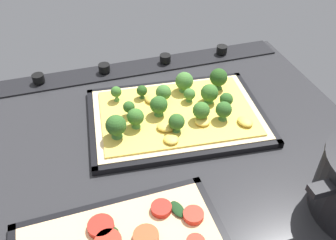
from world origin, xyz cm
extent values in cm
cube|color=#28282B|center=(0.00, 0.00, -1.50)|extent=(78.27, 72.17, 3.00)
cube|color=black|center=(0.00, -32.58, 0.40)|extent=(75.14, 7.00, 0.80)
cylinder|color=black|center=(-23.48, -32.58, 1.70)|extent=(2.80, 2.80, 1.80)
cylinder|color=black|center=(-7.83, -32.58, 1.70)|extent=(2.80, 2.80, 1.80)
cylinder|color=black|center=(7.83, -32.58, 1.70)|extent=(2.80, 2.80, 1.80)
cylinder|color=black|center=(23.48, -32.58, 1.70)|extent=(2.80, 2.80, 1.80)
cube|color=black|center=(-3.83, -10.64, 0.25)|extent=(38.70, 28.62, 0.50)
cube|color=black|center=(-4.97, -22.62, 0.65)|extent=(36.40, 4.67, 1.30)
cube|color=black|center=(-2.68, 1.34, 0.65)|extent=(36.40, 4.67, 1.30)
cube|color=black|center=(-21.38, -8.96, 0.65)|extent=(3.60, 25.27, 1.30)
cube|color=black|center=(13.72, -12.32, 0.65)|extent=(3.60, 25.27, 1.30)
cube|color=beige|center=(-3.83, -10.64, 1.00)|extent=(36.08, 26.01, 1.00)
cube|color=#EDC64C|center=(-3.83, -10.64, 1.70)|extent=(33.15, 23.47, 0.40)
cone|color=#4D8B3F|center=(9.52, -6.89, 2.55)|extent=(2.20, 2.20, 1.31)
sphere|color=#2D5B23|center=(9.52, -6.89, 4.71)|extent=(3.99, 3.99, 3.99)
cone|color=#4D8B3F|center=(-11.99, -5.76, 2.51)|extent=(1.80, 1.80, 1.23)
sphere|color=#2D5B23|center=(-11.99, -5.76, 4.35)|extent=(3.27, 3.27, 3.27)
cone|color=#68AD54|center=(-2.13, -14.81, 2.53)|extent=(1.82, 1.82, 1.27)
sphere|color=#427533|center=(-2.13, -14.81, 4.41)|extent=(3.31, 3.31, 3.31)
cone|color=#4D8B3F|center=(5.87, -12.41, 2.56)|extent=(1.33, 1.33, 1.31)
sphere|color=#2D5B23|center=(5.87, -12.41, 4.12)|extent=(2.42, 2.42, 2.42)
cone|color=#68AD54|center=(-7.54, -13.53, 2.31)|extent=(1.40, 1.40, 0.83)
sphere|color=#427533|center=(-7.54, -13.53, 3.68)|extent=(2.54, 2.54, 2.54)
cone|color=#68AD54|center=(-7.69, -17.47, 2.45)|extent=(2.18, 2.18, 1.10)
sphere|color=#427533|center=(-7.69, -17.47, 4.48)|extent=(3.96, 3.96, 3.96)
cone|color=#5B9F46|center=(-11.45, -11.97, 2.39)|extent=(2.06, 2.06, 0.98)
sphere|color=#386B28|center=(-11.45, -11.97, 4.28)|extent=(3.75, 3.75, 3.75)
cone|color=#5B9F46|center=(7.36, -18.33, 2.58)|extent=(1.28, 1.28, 1.37)
sphere|color=#386B28|center=(7.36, -18.33, 4.14)|extent=(2.33, 2.33, 2.33)
cone|color=#427635|center=(1.91, -17.63, 2.39)|extent=(1.28, 1.28, 0.99)
sphere|color=#264C1C|center=(1.91, -17.63, 3.76)|extent=(2.33, 2.33, 2.33)
cone|color=#427635|center=(-15.29, -16.23, 2.59)|extent=(2.17, 2.17, 1.37)
sphere|color=#264C1C|center=(-15.29, -16.23, 4.76)|extent=(3.95, 3.95, 3.95)
cone|color=#4D8B3F|center=(-0.01, -10.97, 2.47)|extent=(2.01, 2.01, 1.13)
sphere|color=#2D5B23|center=(-0.01, -10.97, 4.40)|extent=(3.65, 3.65, 3.65)
cone|color=#4D8B3F|center=(-1.90, -5.17, 2.43)|extent=(1.75, 1.75, 1.05)
sphere|color=#2D5B23|center=(-1.90, -5.17, 4.15)|extent=(3.19, 3.19, 3.19)
cone|color=#5B9F46|center=(-7.61, -6.82, 2.48)|extent=(1.90, 1.90, 1.16)
sphere|color=#386B28|center=(-7.61, -6.82, 4.35)|extent=(3.45, 3.45, 3.45)
cone|color=#4D8B3F|center=(-13.99, -8.95, 2.51)|extent=(1.54, 1.54, 1.21)
sphere|color=#2D5B23|center=(-13.99, -8.95, 4.16)|extent=(2.80, 2.80, 2.80)
cone|color=#5B9F46|center=(5.36, -8.62, 2.53)|extent=(1.85, 1.85, 1.26)
sphere|color=#386B28|center=(5.36, -8.62, 4.42)|extent=(3.36, 3.36, 3.36)
ellipsoid|color=#EDC64C|center=(0.45, -2.58, 2.34)|extent=(3.95, 3.99, 1.03)
ellipsoid|color=#EDC64C|center=(0.45, -15.79, 2.42)|extent=(4.42, 4.55, 1.22)
ellipsoid|color=#EDC64C|center=(-7.59, -5.83, 2.38)|extent=(3.88, 3.87, 1.12)
ellipsoid|color=#EDC64C|center=(-0.18, -6.23, 2.42)|extent=(4.39, 4.13, 1.21)
ellipsoid|color=#EDC64C|center=(-15.68, -3.13, 2.42)|extent=(3.56, 4.05, 1.21)
cube|color=black|center=(13.58, 7.68, 0.65)|extent=(31.47, 1.75, 1.30)
cube|color=black|center=(-1.72, 17.66, 0.65)|extent=(1.58, 21.71, 1.30)
cylinder|color=red|center=(1.67, 14.36, 1.90)|extent=(3.25, 3.25, 1.00)
cylinder|color=#D14723|center=(9.63, 15.83, 1.90)|extent=(3.85, 3.85, 1.00)
cylinder|color=#B22319|center=(15.69, 12.18, 1.90)|extent=(4.05, 4.05, 1.00)
cylinder|color=#B22319|center=(6.08, 11.69, 1.90)|extent=(3.31, 3.31, 1.00)
ellipsoid|color=#193819|center=(15.07, 13.30, 1.80)|extent=(4.23, 3.31, 0.60)
ellipsoid|color=#193819|center=(3.64, 12.49, 1.80)|extent=(2.59, 3.78, 0.60)
cube|color=black|center=(-15.12, 20.06, 8.81)|extent=(3.60, 2.00, 1.20)
camera|label=1|loc=(15.29, 45.45, 49.47)|focal=39.03mm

